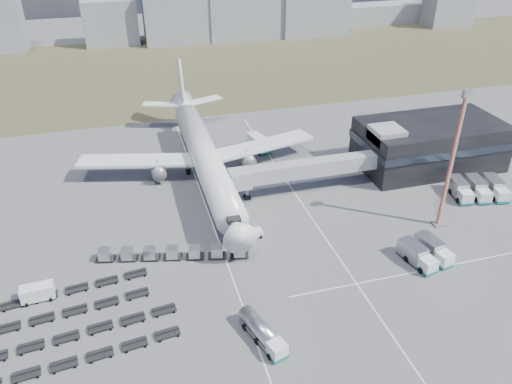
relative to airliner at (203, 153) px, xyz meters
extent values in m
plane|color=#565659|center=(0.00, -32.38, -5.29)|extent=(420.00, 420.00, 0.00)
cube|color=#48422B|center=(0.00, 77.62, -5.29)|extent=(420.00, 90.00, 0.01)
cube|color=silver|center=(-2.00, -27.38, -5.29)|extent=(0.25, 110.00, 0.01)
cube|color=silver|center=(16.00, -27.38, -5.29)|extent=(0.25, 110.00, 0.01)
cube|color=silver|center=(25.00, -40.38, -5.29)|extent=(40.00, 0.25, 0.01)
cube|color=black|center=(48.00, -8.38, -0.29)|extent=(30.00, 16.00, 10.00)
cube|color=#262D38|center=(48.00, -8.38, 0.91)|extent=(30.40, 16.40, 1.60)
cube|color=#939399|center=(36.00, -10.38, 4.21)|extent=(6.00, 6.00, 3.00)
cube|color=#939399|center=(18.10, -11.88, -0.19)|extent=(29.80, 3.00, 3.00)
cube|color=#939399|center=(4.70, -12.38, -0.19)|extent=(4.00, 3.60, 3.40)
cylinder|color=slate|center=(6.20, -11.88, -2.74)|extent=(0.70, 0.70, 5.10)
cylinder|color=black|center=(6.20, -11.88, -4.84)|extent=(1.40, 0.90, 1.40)
cylinder|color=white|center=(0.00, -2.38, 0.01)|extent=(5.60, 48.00, 5.60)
cone|color=white|center=(0.00, -28.88, 0.01)|extent=(5.60, 5.00, 5.60)
cone|color=white|center=(0.00, 25.62, 0.81)|extent=(5.60, 8.00, 5.60)
cube|color=black|center=(0.00, -26.88, 0.81)|extent=(2.20, 2.00, 0.80)
cube|color=white|center=(-13.00, 2.62, -1.19)|extent=(25.59, 11.38, 0.50)
cube|color=white|center=(13.00, 2.62, -1.19)|extent=(25.59, 11.38, 0.50)
cylinder|color=slate|center=(-9.50, 0.62, -2.89)|extent=(3.00, 5.00, 3.00)
cylinder|color=slate|center=(9.50, 0.62, -2.89)|extent=(3.00, 5.00, 3.00)
cube|color=white|center=(-5.50, 27.62, 1.21)|extent=(9.49, 5.63, 0.35)
cube|color=white|center=(5.50, 27.62, 1.21)|extent=(9.49, 5.63, 0.35)
cube|color=white|center=(0.00, 28.62, 6.51)|extent=(0.50, 9.06, 11.45)
cylinder|color=slate|center=(0.00, -23.38, -4.04)|extent=(0.50, 0.50, 2.50)
cylinder|color=slate|center=(-3.20, 1.62, -4.04)|extent=(0.60, 0.60, 2.50)
cylinder|color=slate|center=(3.20, 1.62, -4.04)|extent=(0.60, 0.60, 2.50)
cylinder|color=black|center=(0.00, -23.38, -4.79)|extent=(0.50, 1.20, 1.20)
cube|color=gray|center=(-53.86, 120.39, 5.48)|extent=(14.19, 12.00, 21.54)
cube|color=gray|center=(-14.76, 118.52, 3.29)|extent=(20.67, 12.00, 17.16)
cube|color=gray|center=(17.28, 113.69, 5.86)|extent=(38.88, 12.00, 22.30)
cube|color=gray|center=(39.20, 113.09, 7.12)|extent=(31.87, 12.00, 24.83)
cube|color=gray|center=(68.16, 111.88, 6.20)|extent=(28.67, 12.00, 22.98)
cube|color=gray|center=(100.86, 125.18, -1.01)|extent=(48.96, 12.00, 8.56)
cube|color=gray|center=(133.87, 112.03, 4.22)|extent=(20.85, 12.00, 19.03)
cube|color=white|center=(-0.09, -50.47, -4.00)|extent=(2.67, 2.67, 2.04)
cube|color=#14706A|center=(-0.09, -50.47, -4.80)|extent=(2.78, 2.78, 0.44)
cylinder|color=#B1B0B5|center=(-1.39, -46.31, -3.60)|extent=(4.11, 7.03, 2.22)
cube|color=slate|center=(-1.39, -46.31, -4.63)|extent=(4.03, 7.00, 0.31)
cylinder|color=black|center=(-0.99, -47.58, -4.85)|extent=(2.50, 1.62, 0.98)
cube|color=white|center=(4.00, -24.38, -4.58)|extent=(3.32, 2.17, 1.42)
cube|color=white|center=(-30.45, -30.80, -4.06)|extent=(4.80, 2.43, 2.46)
cube|color=white|center=(14.49, 8.78, -3.47)|extent=(4.26, 7.27, 3.18)
cube|color=#14706A|center=(14.49, 8.78, -4.78)|extent=(4.40, 7.41, 0.51)
cube|color=white|center=(27.86, -40.79, -3.96)|extent=(2.73, 2.65, 2.25)
cube|color=#14706A|center=(27.86, -40.79, -4.83)|extent=(2.85, 2.77, 0.46)
cube|color=#B1B0B5|center=(27.18, -37.28, -3.56)|extent=(3.30, 5.08, 2.66)
cube|color=white|center=(31.27, -40.13, -3.96)|extent=(2.73, 2.65, 2.25)
cube|color=#14706A|center=(31.27, -40.13, -4.83)|extent=(2.85, 2.77, 0.46)
cube|color=#B1B0B5|center=(30.59, -36.62, -3.56)|extent=(3.30, 5.08, 2.66)
cube|color=white|center=(46.18, -24.70, -3.90)|extent=(2.86, 2.78, 2.35)
cube|color=#14706A|center=(46.18, -24.70, -4.81)|extent=(2.99, 2.90, 0.48)
cube|color=#B1B0B5|center=(46.90, -21.03, -3.47)|extent=(3.45, 5.31, 2.78)
cube|color=white|center=(49.75, -25.39, -3.90)|extent=(2.86, 2.78, 2.35)
cube|color=#14706A|center=(49.75, -25.39, -4.81)|extent=(2.99, 2.90, 0.48)
cube|color=#B1B0B5|center=(50.46, -21.72, -3.47)|extent=(3.45, 5.31, 2.78)
cube|color=white|center=(53.32, -26.08, -3.90)|extent=(2.86, 2.78, 2.35)
cube|color=#14706A|center=(53.32, -26.08, -4.81)|extent=(2.99, 2.90, 0.48)
cube|color=#B1B0B5|center=(54.03, -22.41, -3.47)|extent=(3.45, 5.31, 2.78)
cube|color=black|center=(-20.87, -23.99, -4.95)|extent=(3.29, 2.45, 0.20)
cube|color=#B1B0B5|center=(-20.87, -23.99, -3.99)|extent=(2.19, 2.19, 1.70)
cube|color=black|center=(-17.33, -24.82, -4.95)|extent=(3.29, 2.45, 0.20)
cube|color=#B1B0B5|center=(-17.33, -24.82, -3.99)|extent=(2.19, 2.19, 1.70)
cube|color=black|center=(-13.79, -25.65, -4.95)|extent=(3.29, 2.45, 0.20)
cube|color=#B1B0B5|center=(-13.79, -25.65, -3.99)|extent=(2.19, 2.19, 1.70)
cube|color=black|center=(-10.26, -26.49, -4.95)|extent=(3.29, 2.45, 0.20)
cube|color=#B1B0B5|center=(-10.26, -26.49, -3.99)|extent=(2.19, 2.19, 1.70)
cube|color=black|center=(-6.72, -27.32, -4.95)|extent=(3.29, 2.45, 0.20)
cube|color=#B1B0B5|center=(-6.72, -27.32, -3.99)|extent=(2.19, 2.19, 1.70)
cube|color=black|center=(-3.18, -28.16, -4.95)|extent=(3.29, 2.45, 0.20)
cube|color=#B1B0B5|center=(-3.18, -28.16, -3.99)|extent=(2.19, 2.19, 1.70)
cube|color=black|center=(0.35, -28.99, -4.95)|extent=(3.29, 2.45, 0.20)
cube|color=#B1B0B5|center=(0.35, -28.99, -3.99)|extent=(2.19, 2.19, 1.70)
cube|color=black|center=(-28.54, -44.78, -4.89)|extent=(35.36, 5.90, 0.80)
cube|color=black|center=(-29.10, -40.16, -4.89)|extent=(35.36, 5.90, 0.80)
cube|color=black|center=(-29.66, -35.55, -4.89)|extent=(30.97, 5.37, 0.80)
cube|color=black|center=(-30.22, -30.93, -4.89)|extent=(30.97, 5.37, 0.80)
cylinder|color=#C63E1F|center=(37.17, -29.61, 6.96)|extent=(0.69, 0.69, 24.49)
cube|color=slate|center=(37.17, -29.61, 19.50)|extent=(2.38, 1.51, 1.18)
cube|color=#565659|center=(37.17, -29.61, -5.14)|extent=(1.96, 1.96, 0.29)
camera|label=1|loc=(-14.73, -92.47, 45.64)|focal=35.00mm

